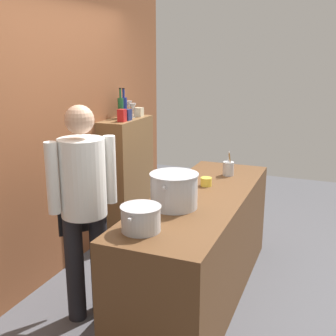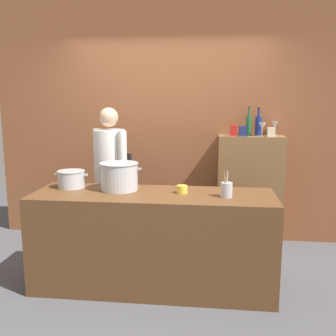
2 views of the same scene
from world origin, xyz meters
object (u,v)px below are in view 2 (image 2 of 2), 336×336
Objects in this scene: butter_jar at (182,189)px; spice_tin_red at (234,131)px; wine_bottle_green at (249,125)px; wine_bottle_cobalt at (258,125)px; chef at (110,171)px; spice_tin_navy at (243,131)px; wine_glass_wide at (262,126)px; spice_tin_cream at (271,132)px; stockpot_small at (71,179)px; utensil_crock at (226,190)px; wine_glass_tall at (275,125)px; stockpot_large at (119,176)px.

spice_tin_red reaches higher than butter_jar.
wine_bottle_cobalt is at bearing 10.52° from wine_bottle_green.
spice_tin_red is (1.36, 0.39, 0.43)m from chef.
spice_tin_navy is at bearing -145.11° from wine_bottle_cobalt.
wine_glass_wide reaches higher than spice_tin_cream.
spice_tin_red is at bearing 31.47° from stockpot_small.
wine_glass_wide reaches higher than butter_jar.
utensil_crock is at bearing -102.66° from wine_bottle_green.
butter_jar is at bearing -126.69° from wine_glass_wide.
stockpot_small is 2.05× the size of wine_glass_wide.
spice_tin_red is at bearing -160.87° from wine_glass_tall.
stockpot_large is 0.61m from butter_jar.
spice_tin_navy is at bearing 39.95° from stockpot_large.
stockpot_large is 0.49m from stockpot_small.
stockpot_large is at bearing -140.05° from spice_tin_navy.
wine_bottle_cobalt is 2.04× the size of wine_glass_wide.
spice_tin_navy is at bearing 0.92° from spice_tin_red.
chef is at bearing 141.21° from butter_jar.
stockpot_large is at bearing -143.38° from wine_glass_tall.
wine_bottle_cobalt is at bearing 34.89° from spice_tin_navy.
wine_bottle_green reaches higher than spice_tin_cream.
spice_tin_cream is at bearing -42.45° from wine_bottle_cobalt.
spice_tin_red is (1.11, 1.01, 0.36)m from stockpot_large.
chef is at bearing -162.43° from wine_bottle_cobalt.
utensil_crock is 0.41m from butter_jar.
spice_tin_red is (-0.33, -0.04, -0.05)m from wine_glass_wide.
wine_bottle_cobalt reaches higher than wine_glass_wide.
wine_bottle_green is at bearing 60.07° from butter_jar.
stockpot_large is 1.29× the size of stockpot_small.
wine_glass_tall is (2.08, 1.14, 0.46)m from stockpot_small.
wine_glass_tall is 1.40× the size of spice_tin_navy.
wine_glass_tall is at bearing 51.54° from butter_jar.
wine_glass_tall is at bearing 68.89° from spice_tin_cream.
wine_bottle_green is at bearing 31.60° from spice_tin_red.
wine_bottle_green is at bearing 77.34° from utensil_crock.
stockpot_large is 1.01m from utensil_crock.
butter_jar is 0.60× the size of wine_glass_tall.
wine_bottle_cobalt is at bearing 24.16° from spice_tin_red.
butter_jar is (1.09, -0.10, -0.05)m from stockpot_small.
utensil_crock is at bearing -100.43° from spice_tin_navy.
wine_bottle_green reaches higher than wine_bottle_cobalt.
chef is 1.48m from spice_tin_red.
wine_glass_wide is at bearing -129.40° from chef.
stockpot_small is 3.31× the size of butter_jar.
wine_bottle_cobalt is 0.32m from spice_tin_red.
wine_bottle_green reaches higher than chef.
wine_glass_tall is at bearing 19.13° from spice_tin_red.
stockpot_large reaches higher than butter_jar.
wine_bottle_green is 0.14m from spice_tin_navy.
stockpot_large is 1.76m from wine_bottle_green.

